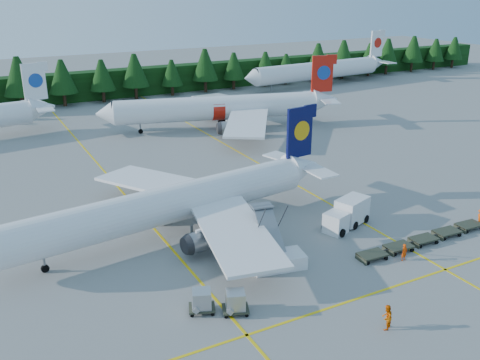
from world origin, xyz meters
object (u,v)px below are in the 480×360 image
airstairs (277,256)px  airliner_navy (160,207)px  airliner_red (213,109)px  service_truck (346,214)px

airstairs → airliner_navy: bearing=136.4°
airliner_red → service_truck: size_ratio=6.49×
service_truck → airliner_navy: bearing=140.5°
airliner_red → service_truck: 42.27m
airstairs → service_truck: 11.20m
airstairs → service_truck: (10.61, 3.56, 0.47)m
airliner_navy → service_truck: airliner_navy is taller
airliner_red → airstairs: size_ratio=5.81×
airliner_navy → service_truck: (17.85, -6.43, -1.88)m
airliner_navy → airliner_red: airliner_red is taller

